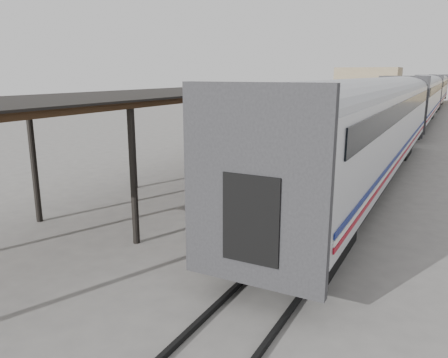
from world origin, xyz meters
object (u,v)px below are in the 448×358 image
at_px(luggage_tug, 291,137).
at_px(pedestrian, 289,132).
at_px(baggage_cart, 228,219).
at_px(porter, 226,192).

relative_size(luggage_tug, pedestrian, 1.00).
bearing_deg(baggage_cart, pedestrian, 100.92).
bearing_deg(luggage_tug, porter, -66.01).
xyz_separation_m(baggage_cart, luggage_tug, (-4.11, 17.27, -0.04)).
height_order(porter, pedestrian, porter).
xyz_separation_m(baggage_cart, porter, (0.25, -0.65, 1.03)).
xyz_separation_m(porter, pedestrian, (-4.83, 18.79, -0.86)).
distance_m(porter, pedestrian, 19.42).
relative_size(baggage_cart, porter, 1.51).
bearing_deg(porter, baggage_cart, 20.66).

